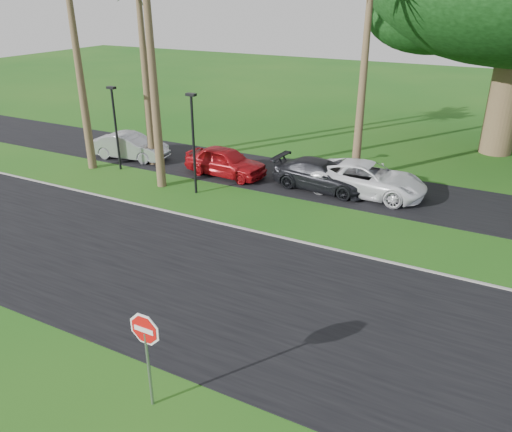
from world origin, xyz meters
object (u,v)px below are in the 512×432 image
object	(u,v)px
stop_sign_near	(146,342)
car_silver	(130,147)
car_minivan	(367,179)
car_dark	(321,175)
car_red	(226,162)

from	to	relation	value
stop_sign_near	car_silver	xyz separation A→B (m)	(-12.66, 14.17, -1.06)
stop_sign_near	car_minivan	world-z (taller)	stop_sign_near
stop_sign_near	car_dark	world-z (taller)	stop_sign_near
car_silver	car_minivan	xyz separation A→B (m)	(13.31, 0.83, 0.04)
stop_sign_near	car_red	distance (m)	15.66
car_silver	car_red	world-z (taller)	car_red
car_silver	car_minivan	distance (m)	13.34
car_red	car_silver	bearing A→B (deg)	94.08
stop_sign_near	car_silver	bearing A→B (deg)	131.78
stop_sign_near	car_minivan	bearing A→B (deg)	87.50
stop_sign_near	car_silver	distance (m)	19.03
car_red	car_minivan	world-z (taller)	car_minivan
car_red	car_dark	world-z (taller)	car_red
stop_sign_near	car_minivan	distance (m)	15.05
car_red	car_dark	bearing A→B (deg)	-81.47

